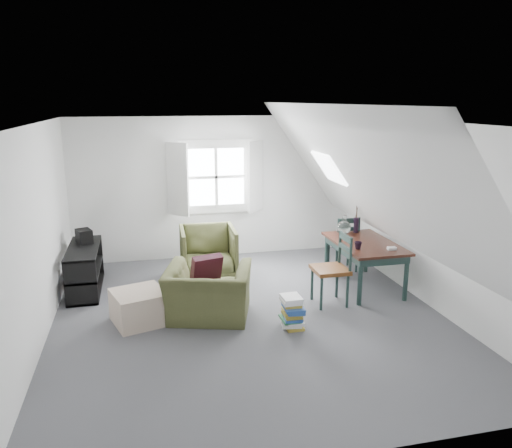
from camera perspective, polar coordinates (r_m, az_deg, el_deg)
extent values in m
plane|color=#4E4E53|center=(6.66, -0.71, -10.56)|extent=(5.50, 5.50, 0.00)
plane|color=white|center=(6.06, -0.78, 11.45)|extent=(5.50, 5.50, 0.00)
plane|color=white|center=(8.90, -4.60, 4.14)|extent=(5.00, 0.00, 5.00)
plane|color=white|center=(3.75, 8.56, -10.12)|extent=(5.00, 0.00, 5.00)
plane|color=white|center=(6.22, -23.84, -1.36)|extent=(0.00, 5.50, 5.50)
plane|color=white|center=(7.20, 19.07, 1.04)|extent=(0.00, 5.50, 5.50)
plane|color=white|center=(6.00, -15.39, 3.96)|extent=(3.19, 5.50, 4.48)
plane|color=white|center=(6.65, 12.45, 5.07)|extent=(3.19, 5.50, 4.48)
cube|color=white|center=(8.84, -4.61, 5.40)|extent=(1.30, 0.04, 1.30)
cube|color=white|center=(8.61, -8.94, 5.04)|extent=(0.35, 0.35, 1.25)
cube|color=white|center=(8.82, -0.06, 5.41)|extent=(0.35, 0.35, 1.25)
cube|color=white|center=(8.83, -4.60, 5.39)|extent=(1.00, 0.02, 1.00)
cube|color=white|center=(8.81, -4.58, 5.37)|extent=(1.08, 0.04, 0.05)
cube|color=white|center=(8.81, -4.58, 5.37)|extent=(0.05, 0.04, 1.08)
cube|color=white|center=(7.83, 8.34, 6.35)|extent=(0.35, 0.75, 0.47)
imported|color=#434824|center=(6.67, -5.38, -10.60)|extent=(1.28, 1.19, 0.69)
imported|color=#434824|center=(8.18, -5.41, -5.85)|extent=(0.89, 0.92, 0.81)
cube|color=#3B101C|center=(6.58, -5.69, -5.20)|extent=(0.45, 0.33, 0.41)
cube|color=#BAA48E|center=(6.60, -13.17, -9.21)|extent=(0.78, 0.78, 0.42)
cube|color=black|center=(7.62, 12.33, -2.17)|extent=(0.85, 1.41, 0.04)
cube|color=#203632|center=(7.64, 12.30, -2.71)|extent=(0.75, 1.32, 0.11)
cylinder|color=#203632|center=(7.05, 11.80, -6.52)|extent=(0.07, 0.07, 0.67)
cylinder|color=#203632|center=(7.36, 16.76, -5.94)|extent=(0.07, 0.07, 0.67)
cylinder|color=#203632|center=(8.14, 8.08, -3.53)|extent=(0.07, 0.07, 0.67)
cylinder|color=#203632|center=(8.41, 12.52, -3.15)|extent=(0.07, 0.07, 0.67)
sphere|color=silver|center=(7.92, 10.01, -0.42)|extent=(0.22, 0.22, 0.22)
cylinder|color=silver|center=(7.89, 10.06, 0.55)|extent=(0.07, 0.07, 0.12)
cylinder|color=black|center=(8.11, 11.36, -0.12)|extent=(0.08, 0.08, 0.24)
cylinder|color=#3F2D1E|center=(8.05, 11.45, 1.71)|extent=(0.03, 0.05, 0.43)
cylinder|color=#3F2D1E|center=(8.06, 11.52, 1.73)|extent=(0.04, 0.06, 0.43)
cylinder|color=#3F2D1E|center=(8.03, 11.42, 1.69)|extent=(0.05, 0.07, 0.43)
imported|color=black|center=(7.25, 11.56, -2.81)|extent=(0.12, 0.12, 0.10)
cube|color=white|center=(7.32, 15.26, -2.71)|extent=(0.12, 0.09, 0.04)
cube|color=brown|center=(8.40, 9.92, -2.09)|extent=(0.44, 0.44, 0.05)
cylinder|color=#203632|center=(8.70, 10.47, -3.24)|extent=(0.04, 0.04, 0.45)
cylinder|color=#203632|center=(8.39, 11.44, -3.94)|extent=(0.04, 0.04, 0.45)
cylinder|color=#203632|center=(8.56, 8.29, -3.43)|extent=(0.04, 0.04, 0.45)
cylinder|color=#203632|center=(8.25, 9.19, -4.14)|extent=(0.04, 0.04, 0.45)
cylinder|color=#203632|center=(8.24, 11.66, -0.84)|extent=(0.04, 0.04, 0.47)
cylinder|color=#203632|center=(8.10, 9.38, -0.99)|extent=(0.04, 0.04, 0.47)
cube|color=#203632|center=(8.12, 10.58, 0.36)|extent=(0.35, 0.03, 0.08)
cube|color=#203632|center=(8.15, 10.54, -0.56)|extent=(0.35, 0.03, 0.06)
cube|color=brown|center=(6.97, 8.46, -5.18)|extent=(0.46, 0.46, 0.06)
cylinder|color=#203632|center=(7.16, 6.42, -6.80)|extent=(0.04, 0.04, 0.48)
cylinder|color=#203632|center=(7.29, 9.23, -6.51)|extent=(0.04, 0.04, 0.48)
cylinder|color=#203632|center=(6.83, 7.48, -7.88)|extent=(0.04, 0.04, 0.48)
cylinder|color=#203632|center=(6.97, 10.41, -7.55)|extent=(0.04, 0.04, 0.48)
cylinder|color=#203632|center=(7.14, 9.55, -2.70)|extent=(0.04, 0.04, 0.50)
cylinder|color=#203632|center=(6.81, 10.77, -3.58)|extent=(0.04, 0.04, 0.50)
cube|color=#203632|center=(6.92, 10.21, -1.55)|extent=(0.03, 0.38, 0.09)
cube|color=#203632|center=(6.96, 10.16, -2.70)|extent=(0.03, 0.38, 0.07)
cube|color=black|center=(7.96, -18.79, -7.02)|extent=(0.43, 1.30, 0.03)
cube|color=black|center=(7.85, -18.97, -4.91)|extent=(0.43, 1.30, 0.03)
cube|color=black|center=(7.76, -19.16, -2.63)|extent=(0.43, 1.30, 0.03)
cube|color=black|center=(7.26, -19.42, -6.51)|extent=(0.43, 0.03, 0.65)
cube|color=black|center=(8.46, -18.58, -3.54)|extent=(0.43, 0.03, 0.65)
cube|color=#264C99|center=(7.56, -19.11, -7.19)|extent=(0.20, 0.22, 0.24)
cube|color=red|center=(8.02, -18.79, -5.95)|extent=(0.20, 0.26, 0.24)
cube|color=white|center=(7.61, -19.19, -4.50)|extent=(0.20, 0.24, 0.22)
cube|color=black|center=(7.97, -19.05, -1.37)|extent=(0.28, 0.33, 0.22)
cube|color=#B29933|center=(6.39, 4.29, -11.54)|extent=(0.22, 0.28, 0.04)
cube|color=white|center=(6.39, 4.00, -11.22)|extent=(0.28, 0.31, 0.03)
cube|color=white|center=(6.36, 4.40, -10.97)|extent=(0.23, 0.31, 0.04)
cube|color=#337F4C|center=(6.34, 3.93, -10.74)|extent=(0.23, 0.29, 0.03)
cube|color=#264C99|center=(6.32, 4.20, -10.58)|extent=(0.25, 0.32, 0.03)
cube|color=#B29933|center=(6.33, 4.13, -10.28)|extent=(0.22, 0.28, 0.03)
cube|color=#B29933|center=(6.33, 4.14, -9.96)|extent=(0.25, 0.31, 0.04)
cube|color=#264C99|center=(6.29, 4.48, -9.77)|extent=(0.25, 0.32, 0.04)
cube|color=#264C99|center=(6.27, 4.30, -9.49)|extent=(0.25, 0.31, 0.03)
cube|color=#B29933|center=(6.30, 4.09, -9.02)|extent=(0.23, 0.29, 0.04)
cube|color=white|center=(6.27, 4.02, -8.73)|extent=(0.24, 0.27, 0.04)
cube|color=white|center=(6.26, 4.06, -8.38)|extent=(0.24, 0.28, 0.03)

